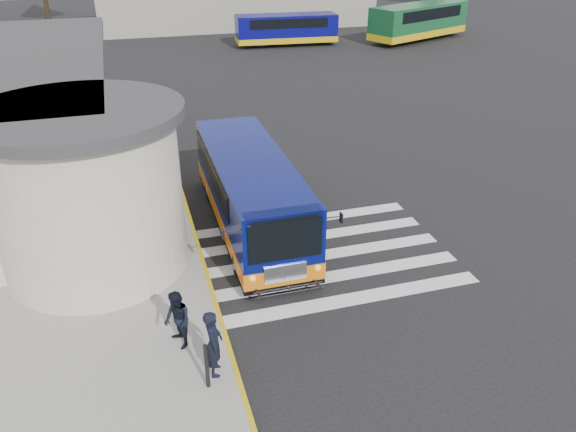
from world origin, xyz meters
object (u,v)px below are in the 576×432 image
object	(u,v)px
transit_bus	(251,195)
pedestrian_b	(177,320)
bollard	(207,366)
pedestrian_a	(214,343)
far_bus_b	(419,20)
far_bus_a	(286,28)

from	to	relation	value
transit_bus	pedestrian_b	size ratio (longest dim) A/B	5.97
bollard	pedestrian_a	bearing A→B (deg)	59.64
pedestrian_b	far_bus_b	distance (m)	41.98
transit_bus	far_bus_a	xyz separation A→B (m)	(9.93, 29.54, 0.17)
transit_bus	pedestrian_b	world-z (taller)	transit_bus
pedestrian_b	bollard	xyz separation A→B (m)	(0.44, -1.55, -0.17)
pedestrian_b	bollard	bearing A→B (deg)	-1.09
far_bus_b	transit_bus	bearing A→B (deg)	119.79
bollard	far_bus_a	distance (m)	38.72
bollard	pedestrian_b	bearing A→B (deg)	105.73
pedestrian_a	bollard	xyz separation A→B (m)	(-0.23, -0.40, -0.26)
pedestrian_a	bollard	distance (m)	0.53
transit_bus	pedestrian_a	bearing A→B (deg)	-109.67
pedestrian_b	far_bus_b	bearing A→B (deg)	127.35
bollard	far_bus_b	world-z (taller)	far_bus_b
pedestrian_b	pedestrian_a	bearing A→B (deg)	13.45
transit_bus	far_bus_b	xyz separation A→B (m)	(21.47, 28.52, 0.45)
transit_bus	pedestrian_a	distance (m)	7.10
pedestrian_b	far_bus_a	world-z (taller)	far_bus_a
far_bus_a	far_bus_b	bearing A→B (deg)	-90.65
pedestrian_b	transit_bus	bearing A→B (deg)	133.80
far_bus_a	far_bus_b	world-z (taller)	far_bus_b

